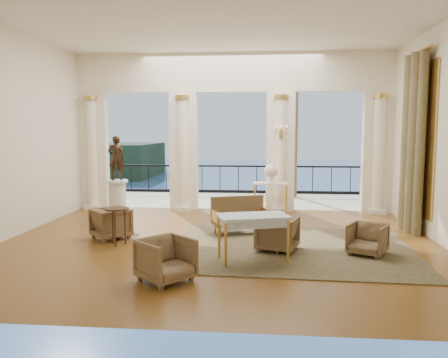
# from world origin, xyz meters

# --- Properties ---
(floor) EXTENTS (9.00, 9.00, 0.00)m
(floor) POSITION_xyz_m (0.00, 0.00, 0.00)
(floor) COLOR #4C260A
(floor) RESTS_ON ground
(room_walls) EXTENTS (9.00, 9.00, 9.00)m
(room_walls) POSITION_xyz_m (0.00, -1.12, 2.88)
(room_walls) COLOR white
(room_walls) RESTS_ON ground
(arcade) EXTENTS (9.00, 0.56, 4.50)m
(arcade) POSITION_xyz_m (-0.00, 3.82, 2.58)
(arcade) COLOR #F4E6CA
(arcade) RESTS_ON ground
(terrace) EXTENTS (10.00, 3.60, 0.10)m
(terrace) POSITION_xyz_m (0.00, 5.80, -0.05)
(terrace) COLOR #A59E88
(terrace) RESTS_ON ground
(balustrade) EXTENTS (9.00, 0.06, 1.03)m
(balustrade) POSITION_xyz_m (0.00, 7.40, 0.41)
(balustrade) COLOR black
(balustrade) RESTS_ON terrace
(palm_tree) EXTENTS (2.00, 2.00, 4.50)m
(palm_tree) POSITION_xyz_m (2.00, 6.60, 4.09)
(palm_tree) COLOR #4C3823
(palm_tree) RESTS_ON terrace
(headland) EXTENTS (22.00, 18.00, 6.00)m
(headland) POSITION_xyz_m (-30.00, 70.00, -3.00)
(headland) COLOR black
(headland) RESTS_ON sea
(sea) EXTENTS (160.00, 160.00, 0.00)m
(sea) POSITION_xyz_m (0.00, 60.00, -6.00)
(sea) COLOR #295392
(sea) RESTS_ON ground
(curtain) EXTENTS (0.33, 1.40, 4.09)m
(curtain) POSITION_xyz_m (4.28, 1.50, 2.02)
(curtain) COLOR brown
(curtain) RESTS_ON ground
(window_frame) EXTENTS (0.04, 1.60, 3.40)m
(window_frame) POSITION_xyz_m (4.47, 1.50, 2.10)
(window_frame) COLOR gold
(window_frame) RESTS_ON room_walls
(wall_sconce) EXTENTS (0.30, 0.11, 0.33)m
(wall_sconce) POSITION_xyz_m (1.40, 3.51, 2.23)
(wall_sconce) COLOR gold
(wall_sconce) RESTS_ON arcade
(rug) EXTENTS (4.83, 3.83, 0.02)m
(rug) POSITION_xyz_m (1.45, -0.30, 0.01)
(rug) COLOR #35381E
(rug) RESTS_ON ground
(armchair_a) EXTENTS (0.98, 0.99, 0.74)m
(armchair_a) POSITION_xyz_m (-0.56, -2.36, 0.37)
(armchair_a) COLOR #483B1D
(armchair_a) RESTS_ON ground
(armchair_b) EXTENTS (0.85, 0.83, 0.66)m
(armchair_b) POSITION_xyz_m (2.85, -0.62, 0.33)
(armchair_b) COLOR #483B1D
(armchair_b) RESTS_ON ground
(armchair_c) EXTENTS (0.86, 0.89, 0.74)m
(armchair_c) POSITION_xyz_m (1.19, -0.47, 0.37)
(armchair_c) COLOR #483B1D
(armchair_c) RESTS_ON ground
(armchair_d) EXTENTS (0.97, 0.97, 0.73)m
(armchair_d) POSITION_xyz_m (-2.33, 0.20, 0.36)
(armchair_d) COLOR #483B1D
(armchair_d) RESTS_ON ground
(settee) EXTENTS (1.36, 0.95, 0.83)m
(settee) POSITION_xyz_m (0.39, 0.92, 0.41)
(settee) COLOR #483B1D
(settee) RESTS_ON ground
(game_table) EXTENTS (1.36, 0.99, 0.83)m
(game_table) POSITION_xyz_m (0.74, -1.21, 0.75)
(game_table) COLOR #91A9B7
(game_table) RESTS_ON ground
(pedestal) EXTENTS (0.59, 0.59, 1.08)m
(pedestal) POSITION_xyz_m (-2.73, 1.80, 0.52)
(pedestal) COLOR silver
(pedestal) RESTS_ON ground
(statue) EXTENTS (0.44, 0.33, 1.11)m
(statue) POSITION_xyz_m (-2.73, 1.80, 1.63)
(statue) COLOR black
(statue) RESTS_ON pedestal
(console_table) EXTENTS (0.98, 0.43, 0.91)m
(console_table) POSITION_xyz_m (1.12, 3.05, 0.75)
(console_table) COLOR silver
(console_table) RESTS_ON ground
(urn) EXTENTS (0.37, 0.37, 0.49)m
(urn) POSITION_xyz_m (1.12, 3.05, 1.19)
(urn) COLOR white
(urn) RESTS_ON console_table
(side_table) EXTENTS (0.47, 0.47, 0.76)m
(side_table) POSITION_xyz_m (-2.01, -0.33, 0.65)
(side_table) COLOR black
(side_table) RESTS_ON ground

